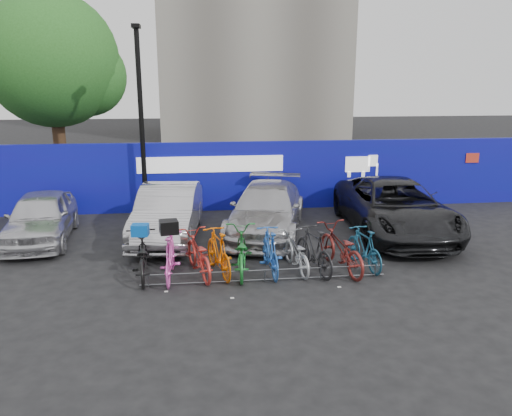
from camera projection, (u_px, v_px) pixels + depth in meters
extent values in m
plane|color=black|center=(261.00, 272.00, 11.93)|extent=(100.00, 100.00, 0.00)
cube|color=#0B1397|center=(240.00, 176.00, 17.40)|extent=(22.00, 0.15, 2.40)
cube|color=white|center=(211.00, 164.00, 17.08)|extent=(5.00, 0.02, 0.55)
cube|color=white|center=(358.00, 164.00, 17.69)|extent=(1.20, 0.02, 0.90)
cube|color=red|center=(472.00, 158.00, 18.14)|extent=(0.50, 0.02, 0.35)
cylinder|color=#382314|center=(60.00, 142.00, 20.26)|extent=(0.50, 0.50, 4.00)
sphere|color=#235A1C|center=(52.00, 60.00, 19.46)|extent=(5.20, 5.20, 5.20)
sphere|color=#235A1C|center=(86.00, 76.00, 20.03)|extent=(3.20, 3.20, 3.20)
cylinder|color=black|center=(142.00, 127.00, 16.01)|extent=(0.16, 0.16, 6.00)
cube|color=black|center=(136.00, 26.00, 15.25)|extent=(0.25, 0.50, 0.12)
cylinder|color=#595B60|center=(265.00, 270.00, 11.28)|extent=(5.60, 0.03, 0.03)
cylinder|color=#595B60|center=(265.00, 280.00, 11.34)|extent=(5.60, 0.03, 0.03)
cylinder|color=#595B60|center=(148.00, 281.00, 11.02)|extent=(0.03, 0.03, 0.28)
cylinder|color=#595B60|center=(207.00, 278.00, 11.17)|extent=(0.03, 0.03, 0.28)
cylinder|color=#595B60|center=(265.00, 276.00, 11.32)|extent=(0.03, 0.03, 0.28)
cylinder|color=#595B60|center=(321.00, 273.00, 11.46)|extent=(0.03, 0.03, 0.28)
cylinder|color=#595B60|center=(375.00, 271.00, 11.61)|extent=(0.03, 0.03, 0.28)
imported|color=silver|center=(41.00, 217.00, 14.07)|extent=(2.01, 4.23, 1.40)
imported|color=#A2A1A5|center=(168.00, 213.00, 14.32)|extent=(2.02, 4.73, 1.52)
imported|color=#AEADB2|center=(267.00, 209.00, 14.82)|extent=(3.24, 5.32, 1.44)
imported|color=black|center=(394.00, 207.00, 14.78)|extent=(2.94, 5.83, 1.58)
imported|color=black|center=(142.00, 257.00, 11.46)|extent=(0.86, 2.00, 1.02)
imported|color=#F252C0|center=(170.00, 256.00, 11.38)|extent=(0.59, 1.85, 1.10)
imported|color=red|center=(198.00, 254.00, 11.62)|extent=(1.15, 2.05, 1.02)
imported|color=orange|center=(218.00, 252.00, 11.65)|extent=(0.95, 1.90, 1.10)
imported|color=#186F27|center=(241.00, 251.00, 11.74)|extent=(0.88, 2.10, 1.08)
imported|color=blue|center=(270.00, 251.00, 11.73)|extent=(0.60, 1.83, 1.09)
imported|color=#A0A3A7|center=(296.00, 252.00, 11.91)|extent=(0.84, 1.80, 0.91)
imported|color=black|center=(314.00, 250.00, 11.81)|extent=(0.95, 1.89, 1.10)
imported|color=maroon|center=(341.00, 249.00, 11.90)|extent=(1.16, 2.21, 1.10)
imported|color=#1A5372|center=(364.00, 248.00, 12.07)|extent=(0.78, 1.74, 1.01)
cube|color=#084CAA|center=(140.00, 230.00, 11.30)|extent=(0.40, 0.32, 0.27)
cube|color=black|center=(169.00, 227.00, 11.20)|extent=(0.47, 0.43, 0.30)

